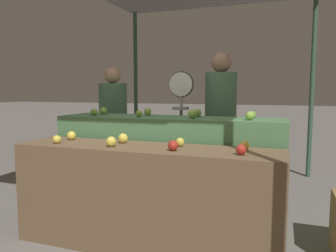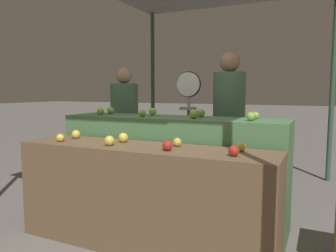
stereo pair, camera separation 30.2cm
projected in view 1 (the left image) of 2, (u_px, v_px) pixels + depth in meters
The scene contains 22 objects.
ground_plane at pixel (146, 246), 2.88m from camera, with size 60.00×60.00×0.00m, color slate.
display_counter_front at pixel (146, 197), 2.84m from camera, with size 2.31×0.55×0.89m, color brown.
display_counter_back at pixel (169, 170), 3.39m from camera, with size 2.31×0.55×1.10m, color #4C7A4C.
apple_front_0 at pixel (57, 139), 2.95m from camera, with size 0.08×0.08×0.08m, color yellow.
apple_front_1 at pixel (111, 142), 2.78m from camera, with size 0.09×0.09×0.09m, color yellow.
apple_front_2 at pixel (173, 146), 2.59m from camera, with size 0.08×0.08×0.08m, color #AD281E.
apple_front_3 at pixel (241, 150), 2.42m from camera, with size 0.08×0.08×0.08m, color #AD281E.
apple_front_4 at pixel (71, 136), 3.16m from camera, with size 0.09×0.09×0.09m, color yellow.
apple_front_5 at pixel (123, 138), 2.97m from camera, with size 0.09×0.09×0.09m, color yellow.
apple_front_6 at pixel (180, 142), 2.80m from camera, with size 0.08×0.08×0.08m, color gold.
apple_front_7 at pixel (245, 145), 2.62m from camera, with size 0.08×0.08×0.08m, color yellow.
apple_back_0 at pixel (94, 112), 3.50m from camera, with size 0.08×0.08×0.08m, color #7AA338.
apple_back_1 at pixel (139, 114), 3.31m from camera, with size 0.07×0.07×0.07m, color #7AA338.
apple_back_2 at pixel (192, 114), 3.14m from camera, with size 0.09×0.09×0.09m, color #84AD3D.
apple_back_3 at pixel (250, 116), 2.96m from camera, with size 0.08×0.08×0.08m, color #84AD3D.
apple_back_4 at pixel (103, 111), 3.68m from camera, with size 0.08×0.08×0.08m, color #84AD3D.
apple_back_5 at pixel (148, 112), 3.53m from camera, with size 0.08×0.08×0.08m, color #8EB247.
apple_back_6 at pixel (197, 113), 3.34m from camera, with size 0.08×0.08×0.08m, color #7AA338.
apple_back_7 at pixel (252, 115), 3.15m from camera, with size 0.07×0.07×0.07m, color #84AD3D.
produce_scale at pixel (181, 108), 3.86m from camera, with size 0.30×0.20×1.59m.
person_vendor_at_scale at pixel (220, 117), 3.93m from camera, with size 0.41×0.41×1.82m.
person_customer_left at pixel (113, 120), 4.42m from camera, with size 0.44×0.44×1.68m.
Camera 1 is at (1.10, -2.53, 1.36)m, focal length 35.00 mm.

